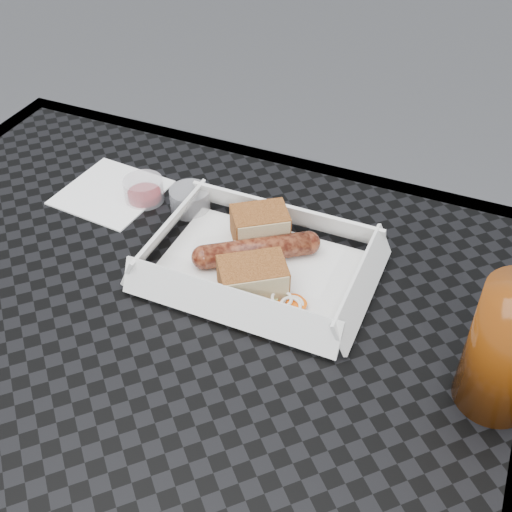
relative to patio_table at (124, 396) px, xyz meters
The scene contains 10 objects.
patio_table is the anchor object (origin of this frame).
food_tray 0.20m from the patio_table, 61.87° to the left, with size 0.22×0.15×0.00m, color white.
bratwurst 0.21m from the patio_table, 65.95° to the left, with size 0.13×0.10×0.03m.
bread_near 0.24m from the patio_table, 72.20° to the left, with size 0.06×0.05×0.04m, color brown.
bread_far 0.19m from the patio_table, 53.65° to the left, with size 0.07×0.05×0.04m, color brown.
veg_garnish 0.20m from the patio_table, 40.66° to the left, with size 0.03×0.03×0.00m.
napkin 0.28m from the patio_table, 123.40° to the left, with size 0.12×0.12×0.00m, color white.
condiment_cup_sauce 0.27m from the patio_table, 113.66° to the left, with size 0.05×0.05×0.03m, color maroon.
condiment_cup_empty 0.25m from the patio_table, 98.93° to the left, with size 0.05×0.05×0.03m, color silver.
drink_glass 0.39m from the patio_table, 14.39° to the left, with size 0.07×0.07×0.13m, color #5C2707.
Camera 1 is at (0.29, -0.32, 1.23)m, focal length 45.00 mm.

